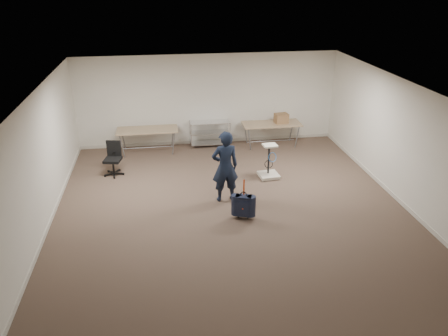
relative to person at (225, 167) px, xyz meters
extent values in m
plane|color=#48382C|center=(0.07, -0.60, -0.87)|extent=(9.00, 9.00, 0.00)
plane|color=silver|center=(0.07, 3.90, 0.53)|extent=(8.00, 0.00, 8.00)
plane|color=silver|center=(0.07, -5.10, 0.53)|extent=(8.00, 0.00, 8.00)
plane|color=silver|center=(-3.93, -0.60, 0.53)|extent=(0.00, 9.00, 9.00)
plane|color=silver|center=(4.07, -0.60, 0.53)|extent=(0.00, 9.00, 9.00)
plane|color=silver|center=(0.07, -0.60, 1.93)|extent=(8.00, 8.00, 0.00)
cube|color=beige|center=(0.07, 3.89, -0.82)|extent=(8.00, 0.02, 0.10)
cube|color=beige|center=(-3.92, -0.60, -0.82)|extent=(0.02, 9.00, 0.10)
cube|color=beige|center=(4.06, -0.60, -0.82)|extent=(0.02, 9.00, 0.10)
cube|color=tan|center=(-1.83, 3.35, -0.16)|extent=(1.80, 0.75, 0.03)
cylinder|color=gray|center=(-1.83, 3.35, -0.72)|extent=(1.50, 0.02, 0.02)
cylinder|color=gray|center=(-2.58, 3.05, -0.52)|extent=(0.13, 0.04, 0.69)
cylinder|color=gray|center=(-1.08, 3.05, -0.52)|extent=(0.13, 0.04, 0.69)
cylinder|color=gray|center=(-2.58, 3.65, -0.52)|extent=(0.13, 0.04, 0.69)
cylinder|color=gray|center=(-1.08, 3.65, -0.52)|extent=(0.13, 0.04, 0.69)
cube|color=tan|center=(1.97, 3.35, -0.16)|extent=(1.80, 0.75, 0.03)
cylinder|color=gray|center=(1.97, 3.35, -0.72)|extent=(1.50, 0.02, 0.02)
cylinder|color=gray|center=(1.22, 3.05, -0.52)|extent=(0.13, 0.04, 0.69)
cylinder|color=gray|center=(2.72, 3.05, -0.52)|extent=(0.13, 0.04, 0.69)
cylinder|color=gray|center=(1.22, 3.65, -0.52)|extent=(0.13, 0.04, 0.69)
cylinder|color=gray|center=(2.72, 3.65, -0.52)|extent=(0.13, 0.04, 0.69)
cylinder|color=silver|center=(-0.53, 3.37, -0.47)|extent=(0.02, 0.02, 0.80)
cylinder|color=silver|center=(0.67, 3.37, -0.47)|extent=(0.02, 0.02, 0.80)
cylinder|color=silver|center=(-0.53, 3.82, -0.47)|extent=(0.02, 0.02, 0.80)
cylinder|color=silver|center=(0.67, 3.82, -0.47)|extent=(0.02, 0.02, 0.80)
cube|color=silver|center=(0.07, 3.60, -0.77)|extent=(1.20, 0.45, 0.02)
cube|color=silver|center=(0.07, 3.60, -0.42)|extent=(1.20, 0.45, 0.02)
cube|color=silver|center=(0.07, 3.60, -0.09)|extent=(1.20, 0.45, 0.01)
imported|color=black|center=(0.00, 0.00, 0.00)|extent=(0.67, 0.48, 1.74)
cube|color=#151F2F|center=(0.27, -0.92, -0.54)|extent=(0.39, 0.30, 0.47)
cube|color=black|center=(0.27, -0.90, -0.79)|extent=(0.34, 0.23, 0.03)
cylinder|color=black|center=(0.16, -0.89, -0.84)|extent=(0.04, 0.07, 0.06)
cylinder|color=black|center=(0.37, -0.96, -0.84)|extent=(0.04, 0.07, 0.06)
torus|color=black|center=(0.27, -0.92, -0.28)|extent=(0.15, 0.07, 0.15)
cube|color=red|center=(0.27, -0.90, -0.10)|extent=(0.03, 0.02, 0.36)
cylinder|color=black|center=(-2.74, 1.85, -0.83)|extent=(0.55, 0.55, 0.08)
cylinder|color=black|center=(-2.74, 1.85, -0.64)|extent=(0.05, 0.05, 0.37)
cube|color=black|center=(-2.74, 1.85, -0.44)|extent=(0.50, 0.50, 0.07)
cube|color=black|center=(-2.70, 2.05, -0.18)|extent=(0.39, 0.14, 0.44)
cube|color=beige|center=(1.34, 1.07, -0.81)|extent=(0.55, 0.55, 0.08)
cylinder|color=black|center=(1.14, 0.87, -0.85)|extent=(0.06, 0.06, 0.04)
cylinder|color=black|center=(1.34, 1.12, -0.36)|extent=(0.05, 0.05, 0.81)
cube|color=beige|center=(1.34, 1.07, 0.04)|extent=(0.38, 0.33, 0.04)
torus|color=blue|center=(1.39, 0.99, -0.26)|extent=(0.27, 0.13, 0.25)
cube|color=#A5754C|center=(2.27, 3.34, 0.01)|extent=(0.43, 0.35, 0.30)
camera|label=1|loc=(-1.41, -9.14, 4.13)|focal=35.00mm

